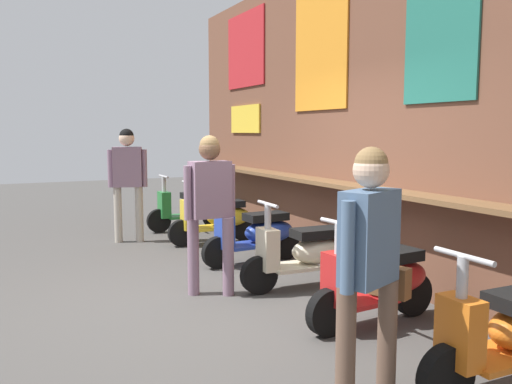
{
  "coord_description": "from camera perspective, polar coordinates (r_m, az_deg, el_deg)",
  "views": [
    {
      "loc": [
        4.85,
        -1.93,
        1.71
      ],
      "look_at": [
        -1.77,
        1.31,
        0.86
      ],
      "focal_mm": 37.36,
      "sensor_mm": 36.0,
      "label": 1
    }
  ],
  "objects": [
    {
      "name": "ground_plane",
      "position": [
        5.49,
        -4.3,
        -11.59
      ],
      "size": [
        28.31,
        28.31,
        0.0
      ],
      "primitive_type": "plane",
      "color": "#474442"
    },
    {
      "name": "shopper_browsing",
      "position": [
        8.37,
        -13.59,
        2.1
      ],
      "size": [
        0.32,
        0.57,
        1.74
      ],
      "rotation": [
        0.0,
        0.0,
        2.83
      ],
      "color": "#ADA393",
      "rests_on": "ground_plane"
    },
    {
      "name": "scooter_red",
      "position": [
        4.9,
        13.16,
        -9.24
      ],
      "size": [
        0.5,
        1.4,
        0.97
      ],
      "rotation": [
        0.0,
        0.0,
        -1.49
      ],
      "color": "red",
      "rests_on": "ground_plane"
    },
    {
      "name": "shopper_with_handbag",
      "position": [
        3.28,
        12.13,
        -6.47
      ],
      "size": [
        0.44,
        0.64,
        1.62
      ],
      "rotation": [
        0.0,
        0.0,
        3.53
      ],
      "color": "brown",
      "rests_on": "ground_plane"
    },
    {
      "name": "shopper_passing",
      "position": [
        5.49,
        -4.94,
        -0.61
      ],
      "size": [
        0.3,
        0.57,
        1.67
      ],
      "rotation": [
        0.0,
        0.0,
        0.05
      ],
      "color": "gray",
      "rests_on": "ground_plane"
    },
    {
      "name": "scooter_green",
      "position": [
        9.29,
        -6.94,
        -1.67
      ],
      "size": [
        0.46,
        1.4,
        0.97
      ],
      "rotation": [
        0.0,
        0.0,
        -1.56
      ],
      "color": "#237533",
      "rests_on": "ground_plane"
    },
    {
      "name": "market_stall_facade",
      "position": [
        6.26,
        13.12,
        8.45
      ],
      "size": [
        10.11,
        0.61,
        3.86
      ],
      "color": "brown",
      "rests_on": "ground_plane"
    },
    {
      "name": "scooter_cream",
      "position": [
        5.86,
        5.57,
        -6.49
      ],
      "size": [
        0.47,
        1.4,
        0.97
      ],
      "rotation": [
        0.0,
        0.0,
        -1.62
      ],
      "color": "beige",
      "rests_on": "ground_plane"
    },
    {
      "name": "scooter_blue",
      "position": [
        6.91,
        0.21,
        -4.46
      ],
      "size": [
        0.48,
        1.4,
        0.97
      ],
      "rotation": [
        0.0,
        0.0,
        -1.51
      ],
      "color": "#233D9E",
      "rests_on": "ground_plane"
    },
    {
      "name": "scooter_yellow",
      "position": [
        8.14,
        -4.06,
        -2.8
      ],
      "size": [
        0.46,
        1.4,
        0.97
      ],
      "rotation": [
        0.0,
        0.0,
        -1.61
      ],
      "color": "gold",
      "rests_on": "ground_plane"
    }
  ]
}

